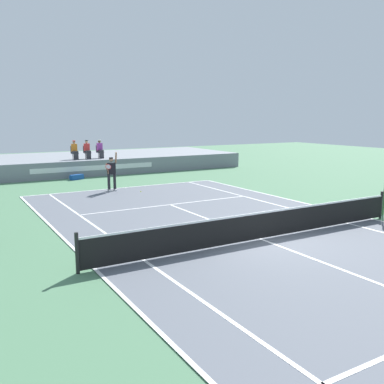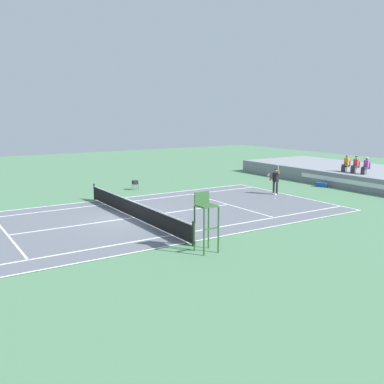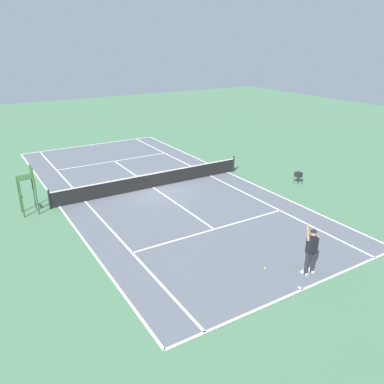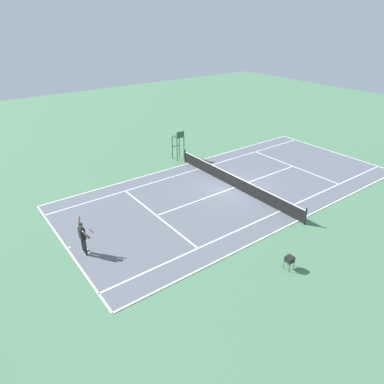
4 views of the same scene
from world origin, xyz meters
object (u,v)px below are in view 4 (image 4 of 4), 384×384
(tennis_ball, at_px, (97,235))
(tennis_player, at_px, (83,237))
(ball_hopper, at_px, (290,259))
(umpire_chair, at_px, (178,141))

(tennis_ball, bearing_deg, tennis_player, 137.23)
(tennis_player, height_order, ball_hopper, tennis_player)
(tennis_player, bearing_deg, umpire_chair, -55.10)
(tennis_ball, relative_size, ball_hopper, 0.10)
(tennis_player, distance_m, ball_hopper, 10.16)
(tennis_player, height_order, umpire_chair, umpire_chair)
(tennis_ball, bearing_deg, umpire_chair, -56.72)
(ball_hopper, bearing_deg, tennis_ball, 37.58)
(tennis_player, xyz_separation_m, tennis_ball, (1.18, -1.09, -0.96))
(tennis_ball, xyz_separation_m, ball_hopper, (-8.16, -6.28, 0.54))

